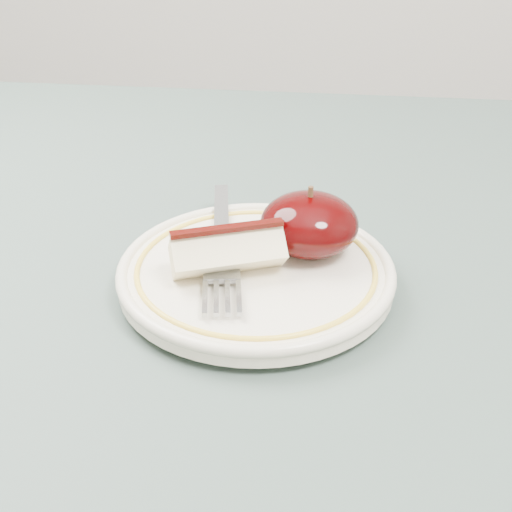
# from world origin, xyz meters

# --- Properties ---
(table) EXTENTS (0.90, 0.90, 0.75)m
(table) POSITION_xyz_m (0.00, 0.00, 0.66)
(table) COLOR brown
(table) RESTS_ON ground
(plate) EXTENTS (0.21, 0.21, 0.02)m
(plate) POSITION_xyz_m (0.08, -0.03, 0.76)
(plate) COLOR #EFE3C8
(plate) RESTS_ON table
(apple_half) EXTENTS (0.08, 0.07, 0.06)m
(apple_half) POSITION_xyz_m (0.12, 0.00, 0.79)
(apple_half) COLOR black
(apple_half) RESTS_ON plate
(apple_wedge) EXTENTS (0.09, 0.06, 0.04)m
(apple_wedge) POSITION_xyz_m (0.06, -0.04, 0.79)
(apple_wedge) COLOR #F9E9B7
(apple_wedge) RESTS_ON plate
(fork) EXTENTS (0.05, 0.20, 0.00)m
(fork) POSITION_xyz_m (0.05, -0.01, 0.77)
(fork) COLOR #92949A
(fork) RESTS_ON plate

